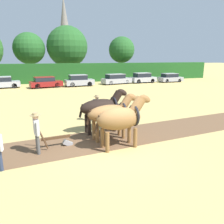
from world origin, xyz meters
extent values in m
plane|color=tan|center=(0.00, 0.00, 0.00)|extent=(240.00, 240.00, 0.00)
cube|color=#1E511E|center=(0.00, 27.79, 1.49)|extent=(55.22, 1.61, 2.99)
cylinder|color=#423323|center=(-4.36, 33.92, 1.97)|extent=(0.44, 0.44, 3.94)
sphere|color=#235623|center=(-4.36, 33.92, 5.45)|extent=(5.48, 5.48, 5.48)
cylinder|color=#423323|center=(2.32, 34.09, 1.90)|extent=(0.44, 0.44, 3.79)
sphere|color=#235623|center=(2.32, 34.09, 5.84)|extent=(7.46, 7.46, 7.46)
cylinder|color=brown|center=(12.09, 31.43, 1.98)|extent=(0.44, 0.44, 3.97)
sphere|color=#235623|center=(12.09, 31.43, 5.30)|extent=(4.84, 4.84, 4.84)
cylinder|color=gray|center=(5.58, 64.42, 4.94)|extent=(3.07, 3.07, 9.88)
cone|color=slate|center=(5.58, 64.42, 15.91)|extent=(3.38, 3.38, 12.07)
ellipsoid|color=brown|center=(0.20, 0.17, 1.34)|extent=(2.19, 1.23, 0.98)
cylinder|color=brown|center=(0.85, 0.52, 0.45)|extent=(0.18, 0.18, 0.90)
cylinder|color=brown|center=(0.90, -0.05, 0.45)|extent=(0.18, 0.18, 0.90)
cylinder|color=brown|center=(-0.51, 0.39, 0.45)|extent=(0.18, 0.18, 0.90)
cylinder|color=brown|center=(-0.45, -0.18, 0.45)|extent=(0.18, 0.18, 0.90)
cylinder|color=brown|center=(1.08, 0.26, 1.85)|extent=(0.88, 0.54, 0.91)
ellipsoid|color=brown|center=(1.49, 0.29, 2.14)|extent=(0.70, 0.32, 0.54)
cube|color=black|center=(1.26, 0.27, 2.06)|extent=(0.42, 0.12, 0.55)
cylinder|color=black|center=(-0.79, 0.07, 1.24)|extent=(0.31, 0.15, 0.71)
torus|color=black|center=(0.93, 0.24, 1.42)|extent=(0.21, 1.00, 0.99)
ellipsoid|color=brown|center=(0.08, 1.33, 1.31)|extent=(2.23, 1.09, 0.84)
cylinder|color=brown|center=(0.76, 1.64, 0.47)|extent=(0.18, 0.18, 0.94)
cylinder|color=brown|center=(0.80, 1.16, 0.47)|extent=(0.18, 0.18, 0.94)
cylinder|color=brown|center=(-0.64, 1.51, 0.47)|extent=(0.18, 0.18, 0.94)
cylinder|color=brown|center=(-0.59, 1.02, 0.47)|extent=(0.18, 0.18, 0.94)
cylinder|color=brown|center=(0.99, 1.42, 1.76)|extent=(0.77, 0.47, 0.81)
ellipsoid|color=brown|center=(1.36, 1.46, 2.02)|extent=(0.70, 0.32, 0.54)
cube|color=black|center=(1.16, 1.44, 1.94)|extent=(0.38, 0.12, 0.50)
cylinder|color=black|center=(-0.93, 1.23, 1.22)|extent=(0.31, 0.15, 0.71)
torus|color=black|center=(0.83, 1.40, 1.38)|extent=(0.19, 0.87, 0.86)
ellipsoid|color=black|center=(-0.03, 2.49, 1.37)|extent=(2.29, 1.14, 0.88)
cylinder|color=black|center=(0.66, 2.82, 0.49)|extent=(0.18, 0.18, 0.98)
cylinder|color=black|center=(0.71, 2.31, 0.49)|extent=(0.18, 0.18, 0.98)
cylinder|color=black|center=(-0.77, 2.68, 0.49)|extent=(0.18, 0.18, 0.98)
cylinder|color=black|center=(-0.72, 2.17, 0.49)|extent=(0.18, 0.18, 0.98)
cylinder|color=black|center=(0.90, 2.59, 1.83)|extent=(0.79, 0.49, 0.83)
ellipsoid|color=black|center=(1.27, 2.62, 2.09)|extent=(0.70, 0.32, 0.54)
cube|color=black|center=(1.07, 2.60, 2.02)|extent=(0.38, 0.12, 0.50)
cylinder|color=black|center=(-1.07, 2.39, 1.28)|extent=(0.31, 0.15, 0.71)
torus|color=black|center=(0.74, 2.57, 1.44)|extent=(0.20, 0.91, 0.90)
cube|color=#4C331E|center=(-2.50, 1.08, 0.45)|extent=(1.29, 0.22, 0.12)
cube|color=#939399|center=(-1.98, 1.13, 0.10)|extent=(0.50, 0.25, 0.39)
cylinder|color=#4C331E|center=(-3.09, 1.22, 0.55)|extent=(0.40, 0.10, 0.96)
cylinder|color=#4C331E|center=(-3.05, 0.83, 0.55)|extent=(0.40, 0.10, 0.96)
cylinder|color=#4C4C4C|center=(-3.29, 0.75, 0.44)|extent=(0.14, 0.14, 0.87)
cylinder|color=#4C4C4C|center=(-3.26, 0.52, 0.44)|extent=(0.14, 0.14, 0.87)
cube|color=#B7B7BC|center=(-3.28, 0.63, 1.18)|extent=(0.26, 0.53, 0.62)
sphere|color=tan|center=(-3.28, 0.63, 1.61)|extent=(0.24, 0.24, 0.24)
cylinder|color=#B7B7BC|center=(-3.31, 0.93, 1.16)|extent=(0.09, 0.09, 0.58)
cylinder|color=#B7B7BC|center=(-3.24, 0.34, 1.16)|extent=(0.09, 0.09, 0.58)
cylinder|color=tan|center=(-3.28, 0.63, 1.68)|extent=(0.45, 0.45, 0.02)
cylinder|color=tan|center=(-3.28, 0.63, 1.73)|extent=(0.22, 0.22, 0.10)
cylinder|color=#38332D|center=(0.20, 4.50, 0.41)|extent=(0.14, 0.14, 0.83)
cylinder|color=#38332D|center=(0.38, 4.37, 0.41)|extent=(0.14, 0.14, 0.83)
cube|color=#3D5184|center=(0.29, 4.44, 1.12)|extent=(0.51, 0.45, 0.59)
sphere|color=tan|center=(0.29, 4.44, 1.53)|extent=(0.22, 0.22, 0.22)
cylinder|color=#3D5184|center=(0.06, 4.60, 1.10)|extent=(0.09, 0.09, 0.55)
cylinder|color=#3D5184|center=(0.52, 4.27, 1.10)|extent=(0.09, 0.09, 0.55)
cylinder|color=tan|center=(0.29, 4.44, 1.60)|extent=(0.43, 0.43, 0.02)
cylinder|color=tan|center=(0.29, 4.44, 1.65)|extent=(0.21, 0.21, 0.10)
cylinder|color=#28334C|center=(-4.55, -0.50, 0.41)|extent=(0.14, 0.14, 0.81)
cylinder|color=silver|center=(-4.44, -0.65, 1.08)|extent=(0.09, 0.09, 0.54)
cube|color=#A8A8B2|center=(-7.61, 23.16, 0.53)|extent=(4.35, 2.41, 0.70)
cube|color=black|center=(-7.81, 23.13, 1.17)|extent=(2.69, 1.98, 0.58)
cube|color=#A8A8B2|center=(-7.81, 23.13, 1.49)|extent=(2.69, 1.98, 0.06)
cylinder|color=black|center=(-6.47, 24.13, 0.33)|extent=(0.68, 0.32, 0.66)
cylinder|color=black|center=(-6.23, 22.58, 0.33)|extent=(0.68, 0.32, 0.66)
cube|color=maroon|center=(-2.21, 22.04, 0.52)|extent=(4.40, 2.52, 0.66)
cube|color=black|center=(-2.42, 22.00, 1.12)|extent=(2.74, 2.03, 0.53)
cube|color=maroon|center=(-2.42, 22.00, 1.41)|extent=(2.74, 2.03, 0.06)
cylinder|color=black|center=(-1.10, 23.04, 0.34)|extent=(0.70, 0.35, 0.67)
cylinder|color=black|center=(-0.81, 21.53, 0.34)|extent=(0.70, 0.35, 0.67)
cylinder|color=black|center=(-3.62, 22.55, 0.34)|extent=(0.70, 0.35, 0.67)
cylinder|color=black|center=(-3.32, 21.04, 0.34)|extent=(0.70, 0.35, 0.67)
cube|color=#9E9EA8|center=(2.29, 22.07, 0.55)|extent=(4.05, 2.04, 0.74)
cube|color=black|center=(2.10, 22.05, 1.23)|extent=(2.47, 1.74, 0.62)
cube|color=#9E9EA8|center=(2.10, 22.05, 1.57)|extent=(2.47, 1.74, 0.06)
cylinder|color=black|center=(3.45, 22.92, 0.33)|extent=(0.68, 0.27, 0.67)
cylinder|color=black|center=(3.56, 21.41, 0.33)|extent=(0.68, 0.27, 0.67)
cylinder|color=black|center=(1.02, 22.73, 0.33)|extent=(0.68, 0.27, 0.67)
cylinder|color=black|center=(1.14, 21.22, 0.33)|extent=(0.68, 0.27, 0.67)
cube|color=#9E9EA8|center=(8.06, 22.77, 0.52)|extent=(4.69, 2.47, 0.70)
cube|color=black|center=(7.84, 22.74, 1.16)|extent=(2.91, 1.99, 0.59)
cube|color=#9E9EA8|center=(7.84, 22.74, 1.49)|extent=(2.91, 1.99, 0.06)
cylinder|color=black|center=(9.30, 23.75, 0.31)|extent=(0.65, 0.33, 0.62)
cylinder|color=black|center=(9.56, 22.28, 0.31)|extent=(0.65, 0.33, 0.62)
cylinder|color=black|center=(6.57, 23.27, 0.31)|extent=(0.65, 0.33, 0.62)
cylinder|color=black|center=(6.83, 21.80, 0.31)|extent=(0.65, 0.33, 0.62)
cube|color=#A8A8B2|center=(12.64, 23.08, 0.54)|extent=(4.08, 2.02, 0.72)
cube|color=black|center=(12.44, 23.07, 1.21)|extent=(2.48, 1.75, 0.60)
cube|color=#A8A8B2|center=(12.44, 23.07, 1.54)|extent=(2.48, 1.75, 0.06)
cylinder|color=black|center=(13.82, 23.94, 0.33)|extent=(0.68, 0.26, 0.66)
cylinder|color=black|center=(13.92, 22.38, 0.33)|extent=(0.68, 0.26, 0.66)
cylinder|color=black|center=(11.36, 23.79, 0.33)|extent=(0.68, 0.26, 0.66)
cylinder|color=black|center=(11.45, 22.23, 0.33)|extent=(0.68, 0.26, 0.66)
cube|color=#9E9EA8|center=(17.36, 22.62, 0.49)|extent=(3.86, 1.88, 0.65)
cube|color=black|center=(17.17, 22.62, 1.09)|extent=(2.33, 1.67, 0.54)
cube|color=#9E9EA8|center=(17.17, 22.62, 1.38)|extent=(2.33, 1.67, 0.06)
cylinder|color=black|center=(18.53, 23.43, 0.30)|extent=(0.61, 0.23, 0.60)
cylinder|color=black|center=(18.56, 21.86, 0.30)|extent=(0.61, 0.23, 0.60)
cylinder|color=black|center=(16.16, 23.38, 0.30)|extent=(0.61, 0.23, 0.60)
cylinder|color=black|center=(16.20, 21.80, 0.30)|extent=(0.61, 0.23, 0.60)
camera|label=1|loc=(-2.99, -8.51, 3.98)|focal=35.00mm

